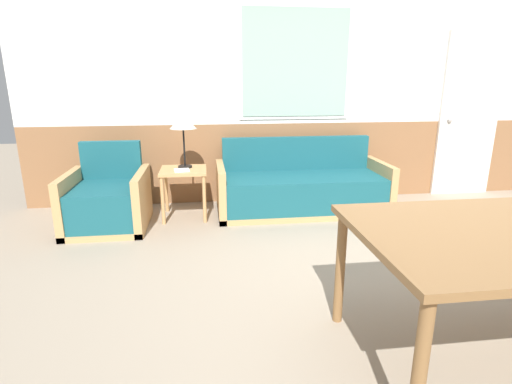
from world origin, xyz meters
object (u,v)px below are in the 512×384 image
object	(u,v)px
couch	(301,189)
table_lamp	(183,123)
side_table	(184,178)
armchair	(108,202)

from	to	relation	value
couch	table_lamp	size ratio (longest dim) A/B	3.34
side_table	couch	bearing A→B (deg)	1.68
armchair	side_table	xyz separation A→B (m)	(0.79, 0.21, 0.19)
armchair	side_table	world-z (taller)	armchair
side_table	table_lamp	size ratio (longest dim) A/B	0.94
side_table	table_lamp	bearing A→B (deg)	79.24
couch	armchair	bearing A→B (deg)	-173.31
couch	side_table	bearing A→B (deg)	-178.32
couch	table_lamp	world-z (taller)	table_lamp
couch	side_table	world-z (taller)	couch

